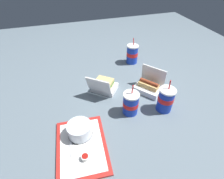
{
  "coord_description": "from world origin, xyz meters",
  "views": [
    {
      "loc": [
        -0.93,
        0.25,
        0.83
      ],
      "look_at": [
        -0.03,
        -0.03,
        0.05
      ],
      "focal_mm": 28.0,
      "sensor_mm": 36.0,
      "label": 1
    }
  ],
  "objects_px": {
    "ketchup_cup": "(85,157)",
    "soda_cup_center": "(166,99)",
    "clamshell_hotdog_right": "(149,86)",
    "food_tray": "(82,146)",
    "soda_cup_back": "(131,103)",
    "soda_cup_corner": "(132,54)",
    "clamshell_sandwich_front": "(104,86)",
    "cake_container": "(80,130)",
    "plastic_fork": "(71,148)"
  },
  "relations": [
    {
      "from": "ketchup_cup",
      "to": "clamshell_hotdog_right",
      "type": "bearing_deg",
      "value": -53.57
    },
    {
      "from": "soda_cup_back",
      "to": "soda_cup_center",
      "type": "height_order",
      "value": "soda_cup_center"
    },
    {
      "from": "cake_container",
      "to": "plastic_fork",
      "type": "bearing_deg",
      "value": 141.68
    },
    {
      "from": "cake_container",
      "to": "plastic_fork",
      "type": "relative_size",
      "value": 1.24
    },
    {
      "from": "clamshell_hotdog_right",
      "to": "ketchup_cup",
      "type": "bearing_deg",
      "value": 126.43
    },
    {
      "from": "food_tray",
      "to": "ketchup_cup",
      "type": "height_order",
      "value": "ketchup_cup"
    },
    {
      "from": "plastic_fork",
      "to": "soda_cup_corner",
      "type": "distance_m",
      "value": 0.98
    },
    {
      "from": "plastic_fork",
      "to": "soda_cup_corner",
      "type": "bearing_deg",
      "value": -38.54
    },
    {
      "from": "clamshell_sandwich_front",
      "to": "soda_cup_center",
      "type": "xyz_separation_m",
      "value": [
        -0.3,
        -0.32,
        0.04
      ]
    },
    {
      "from": "cake_container",
      "to": "clamshell_sandwich_front",
      "type": "height_order",
      "value": "clamshell_sandwich_front"
    },
    {
      "from": "soda_cup_back",
      "to": "soda_cup_corner",
      "type": "distance_m",
      "value": 0.62
    },
    {
      "from": "cake_container",
      "to": "food_tray",
      "type": "bearing_deg",
      "value": 175.36
    },
    {
      "from": "ketchup_cup",
      "to": "soda_cup_center",
      "type": "distance_m",
      "value": 0.59
    },
    {
      "from": "clamshell_sandwich_front",
      "to": "food_tray",
      "type": "bearing_deg",
      "value": 150.82
    },
    {
      "from": "clamshell_hotdog_right",
      "to": "soda_cup_back",
      "type": "bearing_deg",
      "value": 127.48
    },
    {
      "from": "clamshell_sandwich_front",
      "to": "soda_cup_corner",
      "type": "relative_size",
      "value": 1.08
    },
    {
      "from": "food_tray",
      "to": "plastic_fork",
      "type": "height_order",
      "value": "plastic_fork"
    },
    {
      "from": "ketchup_cup",
      "to": "soda_cup_center",
      "type": "height_order",
      "value": "soda_cup_center"
    },
    {
      "from": "clamshell_hotdog_right",
      "to": "soda_cup_corner",
      "type": "bearing_deg",
      "value": -5.05
    },
    {
      "from": "ketchup_cup",
      "to": "soda_cup_corner",
      "type": "distance_m",
      "value": 1.0
    },
    {
      "from": "clamshell_sandwich_front",
      "to": "soda_cup_back",
      "type": "xyz_separation_m",
      "value": [
        -0.26,
        -0.1,
        0.03
      ]
    },
    {
      "from": "cake_container",
      "to": "clamshell_hotdog_right",
      "type": "distance_m",
      "value": 0.6
    },
    {
      "from": "soda_cup_center",
      "to": "cake_container",
      "type": "bearing_deg",
      "value": 94.78
    },
    {
      "from": "clamshell_sandwich_front",
      "to": "soda_cup_center",
      "type": "bearing_deg",
      "value": -132.94
    },
    {
      "from": "food_tray",
      "to": "soda_cup_corner",
      "type": "xyz_separation_m",
      "value": [
        0.73,
        -0.58,
        0.08
      ]
    },
    {
      "from": "clamshell_hotdog_right",
      "to": "soda_cup_center",
      "type": "distance_m",
      "value": 0.21
    },
    {
      "from": "food_tray",
      "to": "soda_cup_back",
      "type": "distance_m",
      "value": 0.38
    },
    {
      "from": "cake_container",
      "to": "soda_cup_corner",
      "type": "bearing_deg",
      "value": -41.21
    },
    {
      "from": "food_tray",
      "to": "plastic_fork",
      "type": "distance_m",
      "value": 0.05
    },
    {
      "from": "soda_cup_back",
      "to": "clamshell_hotdog_right",
      "type": "bearing_deg",
      "value": -52.52
    },
    {
      "from": "food_tray",
      "to": "clamshell_hotdog_right",
      "type": "distance_m",
      "value": 0.64
    },
    {
      "from": "soda_cup_corner",
      "to": "ketchup_cup",
      "type": "bearing_deg",
      "value": 144.56
    },
    {
      "from": "cake_container",
      "to": "ketchup_cup",
      "type": "relative_size",
      "value": 3.41
    },
    {
      "from": "soda_cup_center",
      "to": "clamshell_sandwich_front",
      "type": "bearing_deg",
      "value": 47.06
    },
    {
      "from": "food_tray",
      "to": "cake_container",
      "type": "bearing_deg",
      "value": -4.64
    },
    {
      "from": "clamshell_sandwich_front",
      "to": "soda_cup_corner",
      "type": "distance_m",
      "value": 0.47
    },
    {
      "from": "plastic_fork",
      "to": "soda_cup_back",
      "type": "bearing_deg",
      "value": -65.1
    },
    {
      "from": "clamshell_sandwich_front",
      "to": "plastic_fork",
      "type": "bearing_deg",
      "value": 145.66
    },
    {
      "from": "food_tray",
      "to": "soda_cup_corner",
      "type": "relative_size",
      "value": 1.72
    },
    {
      "from": "clamshell_sandwich_front",
      "to": "clamshell_hotdog_right",
      "type": "bearing_deg",
      "value": -107.42
    },
    {
      "from": "cake_container",
      "to": "ketchup_cup",
      "type": "bearing_deg",
      "value": -179.98
    },
    {
      "from": "cake_container",
      "to": "plastic_fork",
      "type": "distance_m",
      "value": 0.1
    },
    {
      "from": "cake_container",
      "to": "soda_cup_center",
      "type": "relative_size",
      "value": 0.61
    },
    {
      "from": "clamshell_hotdog_right",
      "to": "soda_cup_back",
      "type": "distance_m",
      "value": 0.27
    },
    {
      "from": "plastic_fork",
      "to": "ketchup_cup",
      "type": "bearing_deg",
      "value": -139.9
    },
    {
      "from": "cake_container",
      "to": "soda_cup_center",
      "type": "bearing_deg",
      "value": -85.22
    },
    {
      "from": "soda_cup_corner",
      "to": "soda_cup_center",
      "type": "distance_m",
      "value": 0.61
    },
    {
      "from": "soda_cup_center",
      "to": "plastic_fork",
      "type": "bearing_deg",
      "value": 101.24
    },
    {
      "from": "plastic_fork",
      "to": "clamshell_hotdog_right",
      "type": "relative_size",
      "value": 0.48
    },
    {
      "from": "clamshell_hotdog_right",
      "to": "soda_cup_corner",
      "type": "relative_size",
      "value": 1.01
    }
  ]
}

